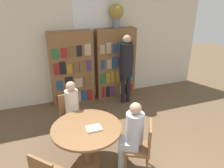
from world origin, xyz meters
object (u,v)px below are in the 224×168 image
at_px(librarian_standing, 126,62).
at_px(bookshelf_left, 72,69).
at_px(reading_table, 87,134).
at_px(seated_reader_right, 132,133).
at_px(seated_reader_left, 73,109).
at_px(flower_vase, 116,13).
at_px(chair_far_side, 143,145).
at_px(bookshelf_right, 115,64).
at_px(chair_left_side, 71,114).

bearing_deg(librarian_standing, bookshelf_left, 158.58).
xyz_separation_m(reading_table, seated_reader_right, (0.64, -0.36, 0.11)).
bearing_deg(reading_table, seated_reader_left, 96.49).
relative_size(seated_reader_right, librarian_standing, 0.70).
height_order(flower_vase, chair_far_side, flower_vase).
bearing_deg(seated_reader_right, seated_reader_left, 63.10).
bearing_deg(chair_far_side, seated_reader_left, 66.27).
distance_m(bookshelf_left, seated_reader_left, 1.67).
distance_m(flower_vase, reading_table, 3.19).
height_order(reading_table, chair_far_side, chair_far_side).
height_order(bookshelf_right, seated_reader_right, bookshelf_right).
distance_m(chair_left_side, chair_far_side, 1.62).
bearing_deg(bookshelf_left, seated_reader_right, -81.23).
bearing_deg(flower_vase, bookshelf_right, -166.69).
bearing_deg(chair_left_side, bookshelf_right, -142.49).
xyz_separation_m(seated_reader_left, seated_reader_right, (0.72, -1.08, 0.01)).
relative_size(bookshelf_left, chair_left_side, 2.09).
bearing_deg(flower_vase, seated_reader_left, -132.52).
bearing_deg(chair_left_side, chair_far_side, 117.00).
xyz_separation_m(seated_reader_left, librarian_standing, (1.58, 1.13, 0.41)).
bearing_deg(seated_reader_left, librarian_standing, -150.93).
distance_m(seated_reader_left, librarian_standing, 1.98).
relative_size(flower_vase, reading_table, 0.51).
relative_size(flower_vase, chair_far_side, 0.65).
xyz_separation_m(bookshelf_right, reading_table, (-1.40, -2.35, -0.32)).
distance_m(bookshelf_right, seated_reader_left, 2.21).
height_order(chair_far_side, seated_reader_left, seated_reader_left).
bearing_deg(bookshelf_left, librarian_standing, -21.42).
relative_size(chair_left_side, librarian_standing, 0.50).
xyz_separation_m(chair_far_side, seated_reader_right, (-0.15, 0.09, 0.21)).
height_order(seated_reader_left, librarian_standing, librarian_standing).
distance_m(bookshelf_left, librarian_standing, 1.38).
xyz_separation_m(reading_table, chair_far_side, (0.79, -0.45, -0.11)).
relative_size(bookshelf_right, seated_reader_left, 1.50).
bearing_deg(seated_reader_right, chair_left_side, 59.83).
distance_m(bookshelf_left, chair_far_side, 2.89).
bearing_deg(bookshelf_right, chair_left_side, -136.00).
height_order(chair_left_side, seated_reader_right, seated_reader_right).
distance_m(chair_far_side, seated_reader_left, 1.47).
bearing_deg(bookshelf_right, bookshelf_left, -179.99).
bearing_deg(librarian_standing, seated_reader_left, -144.45).
bearing_deg(seated_reader_right, librarian_standing, 8.22).
distance_m(chair_far_side, librarian_standing, 2.48).
bearing_deg(bookshelf_left, seated_reader_left, -100.41).
bearing_deg(chair_left_side, bookshelf_left, -108.96).
relative_size(seated_reader_left, librarian_standing, 0.70).
bearing_deg(chair_far_side, librarian_standing, 12.43).
bearing_deg(bookshelf_left, bookshelf_right, 0.01).
bearing_deg(reading_table, chair_left_side, 96.49).
bearing_deg(flower_vase, chair_left_side, -136.29).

